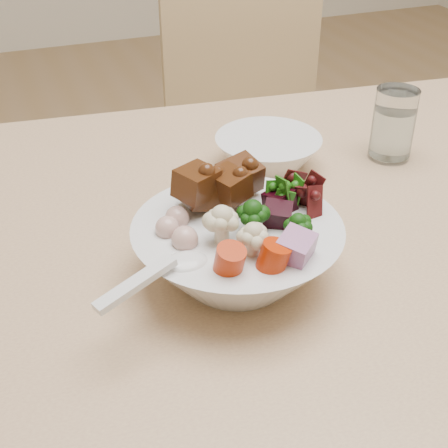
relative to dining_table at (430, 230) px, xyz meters
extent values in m
cube|color=#A58157|center=(0.05, 0.13, -0.61)|extent=(5.00, 6.00, 0.01)
cube|color=tan|center=(0.00, 0.00, 0.05)|extent=(1.51, 0.96, 0.04)
cylinder|color=tan|center=(-0.60, 0.40, -0.29)|extent=(0.05, 0.05, 0.64)
cube|color=tan|center=(-0.03, 0.53, -0.20)|extent=(0.41, 0.41, 0.04)
cube|color=tan|center=(-0.01, 0.70, 0.00)|extent=(0.37, 0.07, 0.41)
cylinder|color=tan|center=(-0.20, 0.40, -0.41)|extent=(0.03, 0.03, 0.38)
cylinder|color=tan|center=(0.11, 0.36, -0.41)|extent=(0.03, 0.03, 0.38)
cylinder|color=tan|center=(-0.17, 0.71, -0.41)|extent=(0.03, 0.03, 0.38)
cylinder|color=tan|center=(0.15, 0.67, -0.41)|extent=(0.03, 0.03, 0.38)
sphere|color=black|center=(-0.33, -0.10, 0.15)|extent=(0.04, 0.04, 0.04)
sphere|color=beige|center=(-0.37, -0.10, 0.15)|extent=(0.04, 0.04, 0.04)
cube|color=black|center=(-0.28, -0.06, 0.14)|extent=(0.04, 0.04, 0.03)
cube|color=#985C8B|center=(-0.31, -0.15, 0.15)|extent=(0.05, 0.05, 0.04)
cylinder|color=red|center=(-0.38, -0.15, 0.15)|extent=(0.04, 0.04, 0.03)
sphere|color=tan|center=(-0.41, -0.09, 0.14)|extent=(0.03, 0.03, 0.03)
ellipsoid|color=silver|center=(-0.42, -0.12, 0.14)|extent=(0.06, 0.05, 0.02)
cube|color=silver|center=(-0.47, -0.14, 0.14)|extent=(0.09, 0.05, 0.02)
cylinder|color=silver|center=(-0.01, 0.11, 0.12)|extent=(0.06, 0.06, 0.11)
cylinder|color=white|center=(-0.01, 0.11, 0.11)|extent=(0.05, 0.05, 0.07)
camera|label=1|loc=(-0.56, -0.60, 0.51)|focal=50.00mm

